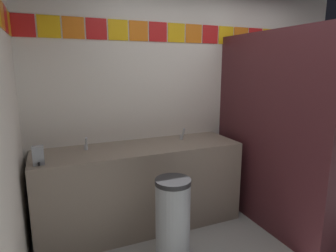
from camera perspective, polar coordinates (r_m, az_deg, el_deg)
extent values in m
cube|color=silver|center=(3.52, 6.14, 5.47)|extent=(3.92, 0.08, 2.59)
cube|color=red|center=(3.03, -26.92, 17.45)|extent=(0.20, 0.01, 0.20)
cube|color=yellow|center=(3.03, -22.62, 17.81)|extent=(0.20, 0.01, 0.20)
cube|color=orange|center=(3.04, -18.32, 18.08)|extent=(0.20, 0.01, 0.20)
cube|color=red|center=(3.07, -14.06, 18.25)|extent=(0.20, 0.01, 0.20)
cube|color=yellow|center=(3.12, -9.90, 18.32)|extent=(0.20, 0.01, 0.20)
cube|color=orange|center=(3.18, -5.87, 18.31)|extent=(0.20, 0.01, 0.20)
cube|color=red|center=(3.25, -2.00, 18.22)|extent=(0.20, 0.01, 0.20)
cube|color=yellow|center=(3.33, 1.67, 18.05)|extent=(0.20, 0.01, 0.20)
cube|color=orange|center=(3.43, 5.15, 17.84)|extent=(0.20, 0.01, 0.20)
cube|color=red|center=(3.54, 8.42, 17.58)|extent=(0.20, 0.01, 0.20)
cube|color=yellow|center=(3.65, 11.48, 17.29)|extent=(0.20, 0.01, 0.20)
cube|color=orange|center=(3.78, 14.33, 16.97)|extent=(0.20, 0.01, 0.20)
cube|color=red|center=(3.91, 16.98, 16.64)|extent=(0.20, 0.01, 0.20)
cube|color=yellow|center=(4.05, 19.44, 16.30)|extent=(0.20, 0.01, 0.20)
cube|color=orange|center=(4.20, 21.73, 15.96)|extent=(0.20, 0.01, 0.20)
cube|color=red|center=(4.36, 23.85, 15.62)|extent=(0.20, 0.01, 0.20)
cube|color=yellow|center=(4.51, 25.82, 15.29)|extent=(0.20, 0.01, 0.20)
cube|color=orange|center=(4.68, 27.64, 14.96)|extent=(0.20, 0.01, 0.20)
cube|color=orange|center=(2.50, -30.15, 18.61)|extent=(0.01, 0.20, 0.20)
cube|color=red|center=(2.72, -29.60, 18.00)|extent=(0.01, 0.20, 0.20)
cube|color=yellow|center=(2.94, -29.14, 17.47)|extent=(0.01, 0.20, 0.20)
cube|color=gray|center=(3.10, -5.42, -11.92)|extent=(2.09, 0.62, 0.87)
cube|color=gray|center=(3.23, -7.16, -3.48)|extent=(2.09, 0.03, 0.08)
cylinder|color=#F2E0C7|center=(2.83, -15.56, -6.36)|extent=(0.34, 0.34, 0.10)
cylinder|color=#F2E0C7|center=(3.13, 3.78, -4.22)|extent=(0.34, 0.34, 0.10)
cylinder|color=silver|center=(2.94, -16.02, -4.08)|extent=(0.04, 0.04, 0.05)
cylinder|color=silver|center=(2.87, -15.97, -2.99)|extent=(0.02, 0.06, 0.09)
cylinder|color=silver|center=(3.23, 2.67, -2.22)|extent=(0.04, 0.04, 0.05)
cylinder|color=silver|center=(3.17, 3.08, -1.20)|extent=(0.02, 0.06, 0.09)
cube|color=gray|center=(2.62, -24.42, -5.37)|extent=(0.09, 0.07, 0.16)
cylinder|color=black|center=(2.60, -24.33, -6.91)|extent=(0.02, 0.02, 0.03)
cube|color=#471E23|center=(3.08, 18.47, -1.37)|extent=(0.04, 1.56, 2.02)
cylinder|color=silver|center=(2.57, 30.19, -2.60)|extent=(0.02, 0.02, 0.10)
cylinder|color=white|center=(3.85, 20.19, -11.59)|extent=(0.38, 0.38, 0.40)
torus|color=white|center=(3.77, 20.43, -8.58)|extent=(0.39, 0.39, 0.05)
cube|color=white|center=(3.86, 18.46, -5.50)|extent=(0.34, 0.17, 0.34)
cylinder|color=#999EA3|center=(2.57, 0.97, -18.94)|extent=(0.30, 0.30, 0.73)
cylinder|color=#262628|center=(2.40, 1.00, -11.02)|extent=(0.30, 0.30, 0.04)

